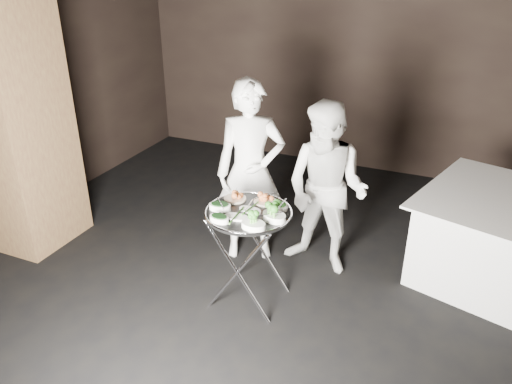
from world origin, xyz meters
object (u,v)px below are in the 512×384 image
at_px(tray_stand, 249,252).
at_px(dining_table, 504,241).
at_px(waiter_left, 250,172).
at_px(waiter_right, 326,190).
at_px(serving_tray, 248,213).

xyz_separation_m(tray_stand, dining_table, (1.93, 1.15, -0.07)).
xyz_separation_m(waiter_left, waiter_right, (0.71, 0.05, -0.07)).
bearing_deg(tray_stand, dining_table, 30.74).
bearing_deg(dining_table, tray_stand, -149.26).
relative_size(serving_tray, dining_table, 0.50).
height_order(tray_stand, waiter_left, waiter_left).
distance_m(tray_stand, waiter_right, 0.90).
distance_m(serving_tray, waiter_left, 0.74).
height_order(waiter_left, dining_table, waiter_left).
bearing_deg(waiter_left, serving_tray, -91.48).
bearing_deg(dining_table, waiter_right, -164.51).
bearing_deg(waiter_left, waiter_right, -20.52).
distance_m(tray_stand, waiter_left, 0.84).
relative_size(tray_stand, dining_table, 0.60).
bearing_deg(waiter_right, tray_stand, -110.61).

